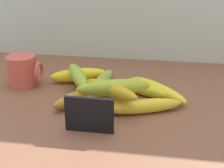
{
  "coord_description": "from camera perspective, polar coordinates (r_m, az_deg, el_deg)",
  "views": [
    {
      "loc": [
        11.98,
        -78.39,
        42.54
      ],
      "look_at": [
        -1.17,
        2.17,
        8.0
      ],
      "focal_mm": 54.07,
      "sensor_mm": 36.0,
      "label": 1
    }
  ],
  "objects": [
    {
      "name": "banana_9",
      "position": [
        0.83,
        -0.22,
        -0.91
      ],
      "size": [
        15.93,
        11.68,
        3.53
      ],
      "primitive_type": "ellipsoid",
      "rotation": [
        0.0,
        0.0,
        2.59
      ],
      "color": "gold",
      "rests_on": "banana_8"
    },
    {
      "name": "coffee_mug",
      "position": [
        1.03,
        -14.84,
        2.18
      ],
      "size": [
        10.05,
        8.55,
        9.06
      ],
      "color": "#CC5345",
      "rests_on": "counter_top"
    },
    {
      "name": "chalkboard_sign",
      "position": [
        0.75,
        -3.85,
        -5.45
      ],
      "size": [
        11.0,
        1.8,
        8.4
      ],
      "color": "black",
      "rests_on": "counter_top"
    },
    {
      "name": "banana_8",
      "position": [
        0.85,
        0.34,
        -3.22
      ],
      "size": [
        16.46,
        6.59,
        4.22
      ],
      "primitive_type": "ellipsoid",
      "rotation": [
        0.0,
        0.0,
        2.99
      ],
      "color": "gold",
      "rests_on": "counter_top"
    },
    {
      "name": "counter_top",
      "position": [
        0.89,
        0.52,
        -4.43
      ],
      "size": [
        110.0,
        76.0,
        3.0
      ],
      "primitive_type": "cube",
      "color": "brown",
      "rests_on": "ground"
    },
    {
      "name": "banana_4",
      "position": [
        0.98,
        -1.8,
        0.24
      ],
      "size": [
        6.05,
        20.24,
        3.76
      ],
      "primitive_type": "ellipsoid",
      "rotation": [
        0.0,
        0.0,
        1.45
      ],
      "color": "#8BAD37",
      "rests_on": "counter_top"
    },
    {
      "name": "banana_10",
      "position": [
        0.93,
        -5.81,
        1.41
      ],
      "size": [
        11.27,
        17.46,
        3.71
      ],
      "primitive_type": "ellipsoid",
      "rotation": [
        0.0,
        0.0,
        5.18
      ],
      "color": "#8EB332",
      "rests_on": "banana_6"
    },
    {
      "name": "banana_5",
      "position": [
        0.94,
        1.76,
        -0.63
      ],
      "size": [
        14.16,
        16.15,
        3.97
      ],
      "primitive_type": "ellipsoid",
      "rotation": [
        0.0,
        0.0,
        4.03
      ],
      "color": "gold",
      "rests_on": "counter_top"
    },
    {
      "name": "banana_2",
      "position": [
        0.94,
        5.54,
        -0.9
      ],
      "size": [
        15.73,
        10.61,
        3.54
      ],
      "primitive_type": "ellipsoid",
      "rotation": [
        0.0,
        0.0,
        5.79
      ],
      "color": "gold",
      "rests_on": "counter_top"
    },
    {
      "name": "banana_11",
      "position": [
        0.83,
        -0.03,
        -0.59
      ],
      "size": [
        18.81,
        9.64,
        4.17
      ],
      "primitive_type": "ellipsoid",
      "rotation": [
        0.0,
        0.0,
        3.45
      ],
      "color": "#99B12A",
      "rests_on": "banana_8"
    },
    {
      "name": "banana_3",
      "position": [
        0.94,
        7.72,
        -0.93
      ],
      "size": [
        17.65,
        16.94,
        3.68
      ],
      "primitive_type": "ellipsoid",
      "rotation": [
        0.0,
        0.0,
        2.39
      ],
      "color": "yellow",
      "rests_on": "counter_top"
    },
    {
      "name": "banana_1",
      "position": [
        0.88,
        -5.5,
        -2.28
      ],
      "size": [
        13.32,
        15.11,
        4.0
      ],
      "primitive_type": "ellipsoid",
      "rotation": [
        0.0,
        0.0,
        4.03
      ],
      "color": "#A27925",
      "rests_on": "counter_top"
    },
    {
      "name": "banana_7",
      "position": [
        1.03,
        -5.64,
        1.51
      ],
      "size": [
        17.6,
        10.49,
        4.22
      ],
      "primitive_type": "ellipsoid",
      "rotation": [
        0.0,
        0.0,
        3.53
      ],
      "color": "yellow",
      "rests_on": "counter_top"
    },
    {
      "name": "banana_0",
      "position": [
        0.84,
        5.31,
        -3.76
      ],
      "size": [
        19.98,
        10.45,
        3.65
      ],
      "primitive_type": "ellipsoid",
      "rotation": [
        0.0,
        0.0,
        0.36
      ],
      "color": "yellow",
      "rests_on": "counter_top"
    },
    {
      "name": "banana_6",
      "position": [
        0.95,
        -4.73,
        -0.51
      ],
      "size": [
        10.81,
        18.81,
        3.63
      ],
      "primitive_type": "ellipsoid",
      "rotation": [
        0.0,
        0.0,
        5.12
      ],
      "color": "yellow",
      "rests_on": "counter_top"
    }
  ]
}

